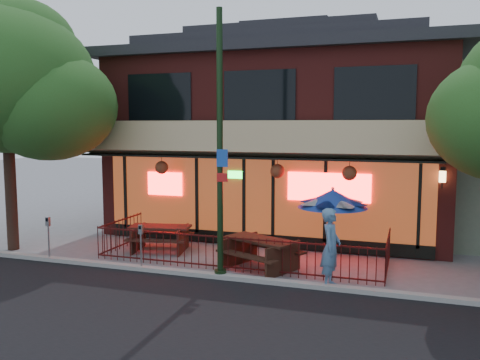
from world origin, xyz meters
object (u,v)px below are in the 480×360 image
(patio_umbrella, at_px, (333,199))
(parking_meter_near, at_px, (141,239))
(street_tree_left, at_px, (8,73))
(picnic_table_left, at_px, (160,235))
(picnic_table_right, at_px, (261,249))
(pedestrian, at_px, (331,248))
(parking_meter_far, at_px, (48,231))
(street_light, at_px, (220,160))

(patio_umbrella, height_order, parking_meter_near, patio_umbrella)
(street_tree_left, relative_size, patio_umbrella, 3.53)
(picnic_table_left, bearing_deg, picnic_table_right, -14.40)
(picnic_table_right, bearing_deg, pedestrian, -24.49)
(picnic_table_left, xyz_separation_m, parking_meter_far, (-2.61, -2.12, 0.36))
(pedestrian, bearing_deg, parking_meter_near, 95.79)
(street_light, height_order, picnic_table_right, street_light)
(street_tree_left, xyz_separation_m, parking_meter_near, (5.12, -0.87, -4.79))
(patio_umbrella, relative_size, pedestrian, 1.14)
(picnic_table_left, relative_size, patio_umbrella, 0.95)
(street_tree_left, height_order, pedestrian, street_tree_left)
(picnic_table_left, relative_size, picnic_table_right, 0.87)
(patio_umbrella, height_order, parking_meter_far, patio_umbrella)
(picnic_table_left, bearing_deg, street_tree_left, -164.86)
(street_light, distance_m, picnic_table_right, 2.91)
(picnic_table_left, bearing_deg, parking_meter_far, -140.96)
(picnic_table_right, bearing_deg, street_tree_left, -177.82)
(street_light, xyz_separation_m, parking_meter_near, (-2.34, -0.08, -2.27))
(street_light, xyz_separation_m, pedestrian, (2.89, 0.15, -2.15))
(street_tree_left, xyz_separation_m, parking_meter_far, (2.01, -0.87, -4.77))
(picnic_table_left, relative_size, pedestrian, 1.08)
(parking_meter_far, bearing_deg, street_tree_left, 156.66)
(parking_meter_near, height_order, parking_meter_far, parking_meter_far)
(picnic_table_left, distance_m, picnic_table_right, 3.76)
(picnic_table_left, distance_m, parking_meter_far, 3.38)
(street_tree_left, relative_size, picnic_table_left, 3.72)
(picnic_table_left, height_order, patio_umbrella, patio_umbrella)
(street_tree_left, distance_m, picnic_table_right, 9.71)
(picnic_table_left, height_order, parking_meter_far, parking_meter_far)
(street_light, relative_size, parking_meter_near, 5.40)
(street_tree_left, height_order, picnic_table_left, street_tree_left)
(parking_meter_near, bearing_deg, parking_meter_far, -180.00)
(patio_umbrella, bearing_deg, parking_meter_far, -164.46)
(street_tree_left, bearing_deg, patio_umbrella, 7.79)
(street_light, xyz_separation_m, patio_umbrella, (2.62, 2.17, -1.20))
(street_tree_left, bearing_deg, street_light, -6.04)
(street_tree_left, bearing_deg, picnic_table_right, 2.18)
(parking_meter_near, bearing_deg, street_light, 1.90)
(picnic_table_left, xyz_separation_m, patio_umbrella, (5.47, 0.13, 1.41))
(parking_meter_far, bearing_deg, street_light, 0.81)
(street_light, height_order, patio_umbrella, street_light)
(patio_umbrella, distance_m, pedestrian, 2.25)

